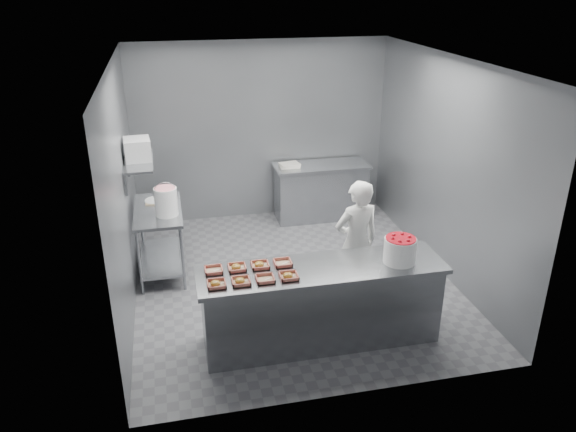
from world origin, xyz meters
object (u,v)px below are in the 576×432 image
object	(u,v)px
tray_0	(216,284)
glaze_bucket	(166,201)
prep_table	(160,231)
tray_6	(260,265)
tray_1	(241,281)
tray_5	(237,267)
strawberry_tub	(400,249)
back_counter	(321,191)
appliance	(137,149)
service_counter	(321,304)
tray_7	(283,263)
tray_3	(289,276)
tray_4	(214,270)
tray_2	(265,279)
worker	(356,242)

from	to	relation	value
tray_0	glaze_bucket	size ratio (longest dim) A/B	0.43
glaze_bucket	prep_table	bearing A→B (deg)	118.80
tray_6	tray_1	bearing A→B (deg)	-129.82
tray_5	strawberry_tub	distance (m)	1.71
back_counter	appliance	xyz separation A→B (m)	(-2.72, -1.25, 1.25)
service_counter	tray_6	world-z (taller)	tray_6
tray_7	appliance	world-z (taller)	appliance
tray_3	appliance	world-z (taller)	appliance
service_counter	tray_4	xyz separation A→B (m)	(-1.10, 0.14, 0.47)
service_counter	tray_7	size ratio (longest dim) A/B	13.88
tray_2	tray_5	size ratio (longest dim) A/B	1.00
worker	service_counter	bearing A→B (deg)	39.51
prep_table	strawberry_tub	xyz separation A→B (m)	(2.47, -2.02, 0.46)
tray_1	worker	bearing A→B (deg)	30.07
glaze_bucket	appliance	distance (m)	0.72
worker	strawberry_tub	world-z (taller)	worker
tray_7	glaze_bucket	size ratio (longest dim) A/B	0.43
tray_7	tray_6	bearing A→B (deg)	-180.00
tray_0	tray_2	size ratio (longest dim) A/B	1.00
tray_0	tray_4	xyz separation A→B (m)	(0.00, 0.29, -0.00)
tray_3	strawberry_tub	bearing A→B (deg)	3.70
glaze_bucket	appliance	bearing A→B (deg)	137.71
tray_1	worker	distance (m)	1.73
service_counter	glaze_bucket	world-z (taller)	glaze_bucket
worker	tray_6	bearing A→B (deg)	15.21
tray_6	strawberry_tub	size ratio (longest dim) A/B	0.56
worker	tray_3	bearing A→B (deg)	30.99
strawberry_tub	prep_table	bearing A→B (deg)	140.80
prep_table	tray_1	distance (m)	2.26
back_counter	tray_5	distance (m)	3.60
back_counter	tray_1	xyz separation A→B (m)	(-1.77, -3.39, 0.47)
tray_5	strawberry_tub	bearing A→B (deg)	-7.08
tray_6	tray_7	distance (m)	0.24
service_counter	tray_6	size ratio (longest dim) A/B	13.88
tray_1	glaze_bucket	bearing A→B (deg)	109.51
tray_1	tray_4	bearing A→B (deg)	129.46
tray_0	tray_1	size ratio (longest dim) A/B	1.00
tray_3	appliance	size ratio (longest dim) A/B	0.53
back_counter	glaze_bucket	distance (m)	2.93
tray_0	tray_7	size ratio (longest dim) A/B	1.00
tray_0	glaze_bucket	distance (m)	1.93
tray_7	worker	bearing A→B (deg)	29.72
tray_3	appliance	bearing A→B (deg)	123.80
tray_1	appliance	bearing A→B (deg)	114.01
tray_5	tray_6	size ratio (longest dim) A/B	1.00
tray_2	tray_7	world-z (taller)	same
worker	glaze_bucket	bearing A→B (deg)	-34.71
tray_2	service_counter	bearing A→B (deg)	13.00
back_counter	tray_0	bearing A→B (deg)	-120.59
prep_table	worker	distance (m)	2.59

